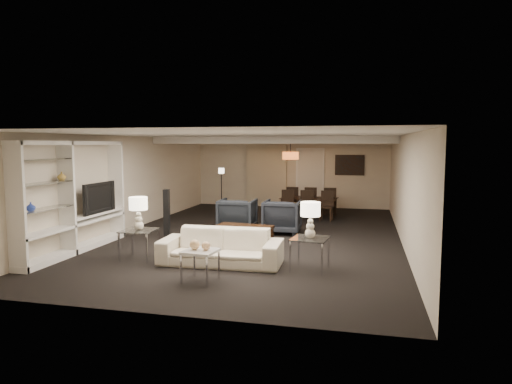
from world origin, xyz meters
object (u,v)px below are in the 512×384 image
object	(u,v)px
vase_blue	(31,207)
floor_lamp	(221,188)
marble_table	(201,266)
dining_table	(309,207)
armchair_left	(237,215)
chair_nl	(287,205)
coffee_table	(243,236)
chair_fl	(293,200)
armchair_right	(282,217)
chair_nr	(326,206)
chair_fm	(311,200)
vase_amber	(62,176)
side_table_left	(139,244)
floor_speaker	(167,214)
television	(95,198)
side_table_right	(310,254)
table_lamp_right	(310,220)
chair_nm	(306,206)
pendant_light	(291,156)
sofa	(221,247)
table_lamp_left	(139,213)
chair_fr	(330,201)

from	to	relation	value
vase_blue	floor_lamp	size ratio (longest dim) A/B	0.12
marble_table	dining_table	distance (m)	7.27
vase_blue	armchair_left	bearing A→B (deg)	58.22
vase_blue	chair_nl	distance (m)	7.49
coffee_table	chair_fl	xyz separation A→B (m)	(0.34, 5.15, 0.22)
armchair_right	chair_nr	size ratio (longest dim) A/B	1.06
armchair_right	chair_fm	bearing A→B (deg)	-96.22
coffee_table	chair_fm	world-z (taller)	chair_fm
armchair_left	marble_table	size ratio (longest dim) A/B	1.79
armchair_right	vase_amber	bearing A→B (deg)	40.91
side_table_left	chair_fm	world-z (taller)	chair_fm
coffee_table	vase_amber	distance (m)	3.99
chair_fm	vase_amber	bearing A→B (deg)	58.35
armchair_left	vase_amber	world-z (taller)	vase_amber
armchair_left	floor_speaker	world-z (taller)	floor_speaker
television	vase_blue	distance (m)	1.99
side_table_right	table_lamp_right	world-z (taller)	table_lamp_right
floor_speaker	table_lamp_right	bearing A→B (deg)	-33.27
armchair_left	marble_table	bearing A→B (deg)	95.88
side_table_left	vase_amber	xyz separation A→B (m)	(-1.60, -0.14, 1.35)
armchair_left	chair_nm	size ratio (longest dim) A/B	1.06
coffee_table	chair_nr	distance (m)	4.16
vase_blue	chair_nl	xyz separation A→B (m)	(3.64, 6.51, -0.70)
television	floor_speaker	distance (m)	1.72
marble_table	vase_blue	bearing A→B (deg)	179.23
marble_table	pendant_light	bearing A→B (deg)	87.60
chair_fl	floor_lamp	size ratio (longest dim) A/B	0.62
chair_nl	chair_nr	size ratio (longest dim) A/B	1.00
pendant_light	table_lamp_right	xyz separation A→B (m)	(1.39, -6.34, -1.00)
side_table_left	sofa	bearing A→B (deg)	0.00
table_lamp_left	chair_fm	size ratio (longest dim) A/B	0.74
vase_blue	chair_nl	bearing A→B (deg)	60.78
chair_nm	vase_amber	bearing A→B (deg)	-128.07
dining_table	chair_fm	bearing A→B (deg)	96.37
vase_amber	chair_nr	world-z (taller)	vase_amber
table_lamp_left	table_lamp_right	bearing A→B (deg)	0.00
armchair_left	chair_fm	bearing A→B (deg)	-115.96
chair_fl	floor_lamp	xyz separation A→B (m)	(-2.64, 0.47, 0.28)
chair_nl	chair_nr	xyz separation A→B (m)	(1.20, 0.00, 0.00)
side_table_left	coffee_table	bearing A→B (deg)	43.26
vase_amber	chair_fm	xyz separation A→B (m)	(4.24, 6.90, -1.20)
chair_fm	floor_lamp	xyz separation A→B (m)	(-3.24, 0.47, 0.28)
sofa	chair_nm	distance (m)	5.54
chair_nr	vase_amber	bearing A→B (deg)	-125.12
marble_table	armchair_right	bearing A→B (deg)	82.23
table_lamp_left	television	world-z (taller)	television
armchair_right	armchair_left	bearing A→B (deg)	-0.55
sofa	dining_table	world-z (taller)	sofa
side_table_left	chair_fr	xyz separation A→B (m)	(3.24, 6.75, 0.15)
dining_table	chair_nm	bearing A→B (deg)	-83.63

